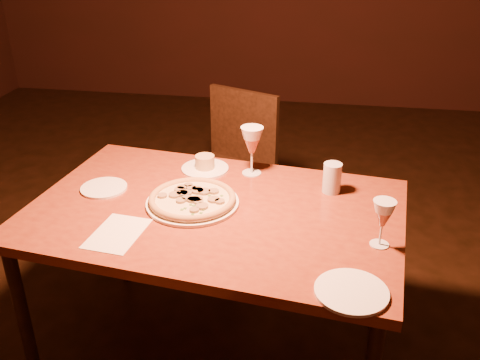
# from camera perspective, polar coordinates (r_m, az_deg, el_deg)

# --- Properties ---
(dining_table) EXTENTS (1.42, 1.01, 0.71)m
(dining_table) POSITION_cam_1_polar(r_m,az_deg,el_deg) (1.96, -2.69, -4.64)
(dining_table) COLOR brown
(dining_table) RESTS_ON floor
(chair_far) EXTENTS (0.53, 0.53, 0.85)m
(chair_far) POSITION_cam_1_polar(r_m,az_deg,el_deg) (2.84, -0.93, 1.79)
(chair_far) COLOR black
(chair_far) RESTS_ON floor
(pizza_plate) EXTENTS (0.34, 0.34, 0.04)m
(pizza_plate) POSITION_cam_1_polar(r_m,az_deg,el_deg) (1.95, -5.10, -2.09)
(pizza_plate) COLOR white
(pizza_plate) RESTS_ON dining_table
(ramekin_saucer) EXTENTS (0.20, 0.20, 0.06)m
(ramekin_saucer) POSITION_cam_1_polar(r_m,az_deg,el_deg) (2.22, -3.76, 1.59)
(ramekin_saucer) COLOR white
(ramekin_saucer) RESTS_ON dining_table
(wine_glass_far) EXTENTS (0.09, 0.09, 0.20)m
(wine_glass_far) POSITION_cam_1_polar(r_m,az_deg,el_deg) (2.15, 1.27, 3.13)
(wine_glass_far) COLOR #A65B45
(wine_glass_far) RESTS_ON dining_table
(wine_glass_right) EXTENTS (0.07, 0.07, 0.16)m
(wine_glass_right) POSITION_cam_1_polar(r_m,az_deg,el_deg) (1.74, 14.92, -4.49)
(wine_glass_right) COLOR #A65B45
(wine_glass_right) RESTS_ON dining_table
(water_tumbler) EXTENTS (0.07, 0.07, 0.12)m
(water_tumbler) POSITION_cam_1_polar(r_m,az_deg,el_deg) (2.05, 9.79, 0.23)
(water_tumbler) COLOR silver
(water_tumbler) RESTS_ON dining_table
(side_plate_left) EXTENTS (0.18, 0.18, 0.01)m
(side_plate_left) POSITION_cam_1_polar(r_m,az_deg,el_deg) (2.13, -14.32, -0.82)
(side_plate_left) COLOR white
(side_plate_left) RESTS_ON dining_table
(side_plate_near) EXTENTS (0.21, 0.21, 0.01)m
(side_plate_near) POSITION_cam_1_polar(r_m,az_deg,el_deg) (1.56, 11.80, -11.58)
(side_plate_near) COLOR white
(side_plate_near) RESTS_ON dining_table
(menu_card) EXTENTS (0.18, 0.24, 0.00)m
(menu_card) POSITION_cam_1_polar(r_m,az_deg,el_deg) (1.83, -12.95, -5.57)
(menu_card) COLOR white
(menu_card) RESTS_ON dining_table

